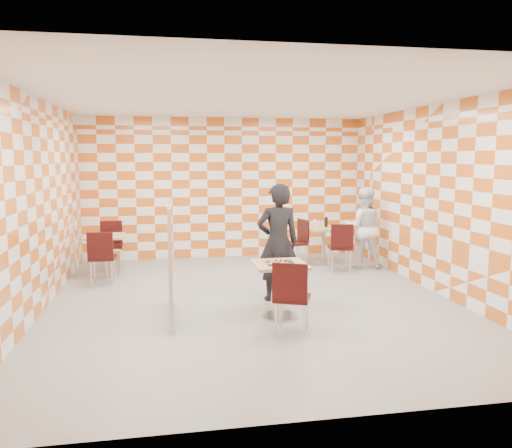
{
  "coord_description": "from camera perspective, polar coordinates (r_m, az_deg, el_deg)",
  "views": [
    {
      "loc": [
        -1.22,
        -7.22,
        2.16
      ],
      "look_at": [
        0.1,
        0.2,
        1.15
      ],
      "focal_mm": 35.0,
      "sensor_mm": 36.0,
      "label": 1
    }
  ],
  "objects": [
    {
      "name": "man_dark",
      "position": [
        7.52,
        2.51,
        -2.11
      ],
      "size": [
        0.66,
        0.45,
        1.78
      ],
      "primitive_type": "imported",
      "rotation": [
        0.0,
        0.0,
        3.17
      ],
      "color": "black",
      "rests_on": "ground"
    },
    {
      "name": "soda_bottle",
      "position": [
        10.26,
        8.02,
        0.23
      ],
      "size": [
        0.07,
        0.07,
        0.23
      ],
      "color": "black",
      "rests_on": "second_table"
    },
    {
      "name": "chair_second_front",
      "position": [
        9.56,
        9.68,
        -2.22
      ],
      "size": [
        0.48,
        0.49,
        0.92
      ],
      "color": "black",
      "rests_on": "ground"
    },
    {
      "name": "second_table",
      "position": [
        10.23,
        7.72,
        -1.73
      ],
      "size": [
        0.7,
        0.7,
        0.75
      ],
      "color": "tan",
      "rests_on": "ground"
    },
    {
      "name": "man_white",
      "position": [
        9.99,
        12.19,
        -0.42
      ],
      "size": [
        0.9,
        0.79,
        1.58
      ],
      "primitive_type": "imported",
      "rotation": [
        0.0,
        0.0,
        2.87
      ],
      "color": "white",
      "rests_on": "ground"
    },
    {
      "name": "chair_empty_near",
      "position": [
        8.83,
        -17.26,
        -3.26
      ],
      "size": [
        0.43,
        0.44,
        0.92
      ],
      "color": "black",
      "rests_on": "ground"
    },
    {
      "name": "pizza_on_foil",
      "position": [
        6.7,
        2.78,
        -4.37
      ],
      "size": [
        0.4,
        0.4,
        0.04
      ],
      "color": "silver",
      "rests_on": "main_table"
    },
    {
      "name": "chair_second_side",
      "position": [
        10.04,
        4.87,
        -1.67
      ],
      "size": [
        0.52,
        0.51,
        0.92
      ],
      "color": "black",
      "rests_on": "ground"
    },
    {
      "name": "empty_table",
      "position": [
        9.54,
        -16.89,
        -2.67
      ],
      "size": [
        0.7,
        0.7,
        0.75
      ],
      "color": "tan",
      "rests_on": "ground"
    },
    {
      "name": "sport_bottle",
      "position": [
        10.28,
        6.73,
        0.18
      ],
      "size": [
        0.06,
        0.06,
        0.2
      ],
      "color": "white",
      "rests_on": "second_table"
    },
    {
      "name": "main_table",
      "position": [
        6.77,
        2.74,
        -6.48
      ],
      "size": [
        0.7,
        0.7,
        0.75
      ],
      "color": "tan",
      "rests_on": "ground"
    },
    {
      "name": "chair_empty_far",
      "position": [
        10.14,
        -16.21,
        -1.85
      ],
      "size": [
        0.44,
        0.45,
        0.92
      ],
      "color": "black",
      "rests_on": "ground"
    },
    {
      "name": "room_shell",
      "position": [
        7.89,
        -1.15,
        2.83
      ],
      "size": [
        7.0,
        7.0,
        7.0
      ],
      "color": "#969690",
      "rests_on": "ground"
    },
    {
      "name": "partition",
      "position": [
        6.76,
        -9.78,
        -4.16
      ],
      "size": [
        0.08,
        1.38,
        1.55
      ],
      "color": "white",
      "rests_on": "ground"
    },
    {
      "name": "chair_main_front",
      "position": [
        6.06,
        4.03,
        -7.83
      ],
      "size": [
        0.55,
        0.56,
        0.92
      ],
      "color": "black",
      "rests_on": "ground"
    }
  ]
}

